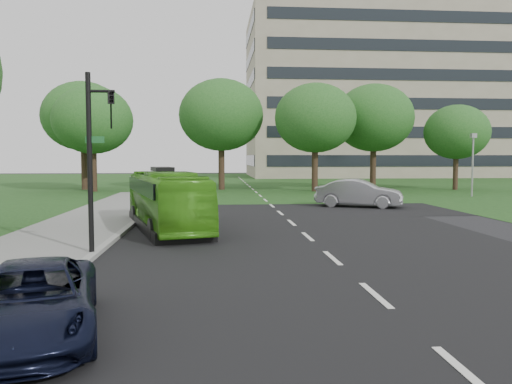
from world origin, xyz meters
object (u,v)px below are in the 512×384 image
at_px(office_building, 375,97).
at_px(camera_pole, 473,156).
at_px(tree_park_a, 93,120).
at_px(traffic_light, 95,149).
at_px(bus, 166,200).
at_px(tree_park_e, 457,132).
at_px(tree_park_c, 315,118).
at_px(tree_park_f, 83,116).
at_px(suv, 32,301).
at_px(sedan, 359,193).
at_px(tree_park_d, 374,118).
at_px(tree_park_b, 221,115).

distance_m(office_building, camera_pole, 43.41).
xyz_separation_m(tree_park_a, traffic_light, (6.98, -29.06, -2.96)).
bearing_deg(office_building, tree_park_a, -136.60).
bearing_deg(office_building, bus, -115.54).
distance_m(tree_park_e, bus, 33.78).
xyz_separation_m(office_building, tree_park_c, (-16.73, -35.21, -6.10)).
xyz_separation_m(tree_park_f, suv, (9.01, -38.67, -6.12)).
bearing_deg(sedan, tree_park_f, 72.59).
relative_size(tree_park_a, tree_park_d, 0.93).
height_order(office_building, bus, office_building).
bearing_deg(tree_park_f, suv, -76.89).
bearing_deg(tree_park_a, tree_park_b, 9.43).
bearing_deg(traffic_light, tree_park_c, 41.53).
height_order(bus, sedan, bus).
xyz_separation_m(tree_park_c, tree_park_f, (-20.73, 3.93, 0.34)).
bearing_deg(sedan, traffic_light, 162.27).
distance_m(bus, sedan, 13.64).
height_order(tree_park_f, camera_pole, tree_park_f).
bearing_deg(tree_park_c, camera_pole, -32.04).
relative_size(suv, traffic_light, 0.80).
bearing_deg(tree_park_f, traffic_light, -75.06).
bearing_deg(tree_park_d, tree_park_f, 178.00).
relative_size(tree_park_f, suv, 2.24).
bearing_deg(bus, suv, -110.43).
bearing_deg(camera_pole, bus, -168.08).
bearing_deg(tree_park_c, tree_park_b, 159.43).
bearing_deg(suv, bus, 72.05).
distance_m(tree_park_b, suv, 38.47).
bearing_deg(tree_park_f, tree_park_d, -2.00).
height_order(tree_park_e, sedan, tree_park_e).
bearing_deg(tree_park_d, traffic_light, -120.86).
xyz_separation_m(office_building, tree_park_d, (-10.56, -32.23, -5.83)).
height_order(bus, camera_pole, camera_pole).
relative_size(tree_park_c, sedan, 1.84).
distance_m(tree_park_b, tree_park_f, 12.63).
xyz_separation_m(tree_park_f, sedan, (20.67, -17.69, -5.89)).
distance_m(traffic_light, camera_pole, 31.24).
bearing_deg(tree_park_f, tree_park_a, -61.14).
xyz_separation_m(suv, traffic_light, (-0.53, 6.89, 2.62)).
bearing_deg(tree_park_a, camera_pole, -14.84).
xyz_separation_m(tree_park_e, traffic_light, (-25.60, -28.94, -2.05)).
height_order(tree_park_c, sedan, tree_park_c).
relative_size(bus, suv, 1.95).
bearing_deg(tree_park_d, camera_pole, -64.71).
distance_m(bus, camera_pole, 26.58).
bearing_deg(traffic_light, sedan, 24.40).
height_order(tree_park_d, bus, tree_park_d).
relative_size(tree_park_e, bus, 0.90).
relative_size(tree_park_d, traffic_light, 1.79).
distance_m(tree_park_a, bus, 25.45).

